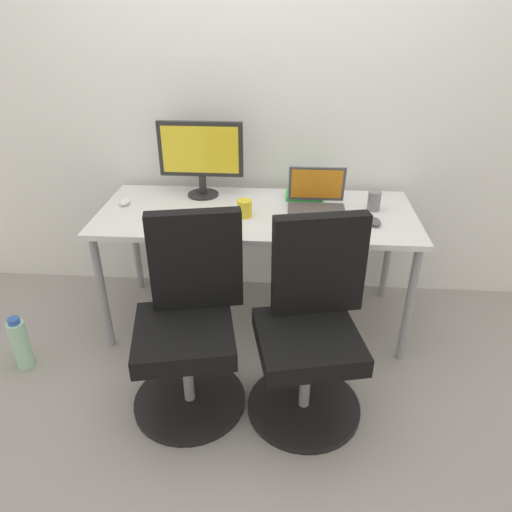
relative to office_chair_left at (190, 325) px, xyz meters
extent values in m
plane|color=gray|center=(0.26, 0.65, -0.42)|extent=(5.28, 5.28, 0.00)
cube|color=white|center=(0.26, 1.09, 0.88)|extent=(4.40, 0.04, 2.60)
cube|color=silver|center=(0.26, 0.65, 0.28)|extent=(1.72, 0.71, 0.03)
cylinder|color=gray|center=(-0.55, 0.35, -0.08)|extent=(0.04, 0.04, 0.69)
cylinder|color=gray|center=(1.08, 0.35, -0.08)|extent=(0.04, 0.04, 0.69)
cylinder|color=gray|center=(-0.55, 0.96, -0.08)|extent=(0.04, 0.04, 0.69)
cylinder|color=gray|center=(1.08, 0.96, -0.08)|extent=(0.04, 0.04, 0.69)
cylinder|color=black|center=(-0.01, -0.06, -0.41)|extent=(0.54, 0.54, 0.03)
cylinder|color=gray|center=(-0.01, -0.06, -0.22)|extent=(0.05, 0.05, 0.34)
cube|color=black|center=(-0.01, -0.06, -0.01)|extent=(0.52, 0.52, 0.09)
cube|color=black|center=(0.02, 0.12, 0.28)|extent=(0.43, 0.15, 0.48)
cylinder|color=black|center=(0.54, -0.06, -0.41)|extent=(0.54, 0.54, 0.03)
cylinder|color=gray|center=(0.54, -0.06, -0.22)|extent=(0.05, 0.05, 0.34)
cube|color=black|center=(0.54, -0.06, -0.01)|extent=(0.52, 0.52, 0.09)
cube|color=black|center=(0.58, 0.12, 0.28)|extent=(0.43, 0.16, 0.48)
cylinder|color=#A5D8B2|center=(-0.94, 0.14, -0.28)|extent=(0.09, 0.09, 0.28)
cylinder|color=#2D59B2|center=(-0.94, 0.14, -0.13)|extent=(0.06, 0.06, 0.03)
cylinder|color=#262626|center=(-0.07, 0.87, 0.30)|extent=(0.18, 0.18, 0.01)
cylinder|color=#262626|center=(-0.07, 0.87, 0.36)|extent=(0.04, 0.04, 0.11)
cube|color=#262626|center=(-0.07, 0.87, 0.57)|extent=(0.48, 0.03, 0.31)
cube|color=yellow|center=(-0.07, 0.85, 0.57)|extent=(0.43, 0.00, 0.26)
cube|color=#4C4C51|center=(0.59, 0.65, 0.30)|extent=(0.31, 0.22, 0.02)
cube|color=#4C4C51|center=(0.59, 0.78, 0.41)|extent=(0.31, 0.06, 0.21)
cube|color=orange|center=(0.59, 0.77, 0.42)|extent=(0.28, 0.04, 0.18)
cube|color=silver|center=(-0.11, 0.48, 0.30)|extent=(0.34, 0.12, 0.02)
cube|color=#2D2D2D|center=(0.57, 0.38, 0.30)|extent=(0.34, 0.12, 0.02)
ellipsoid|color=silver|center=(-0.48, 0.70, 0.31)|extent=(0.06, 0.10, 0.03)
ellipsoid|color=#515156|center=(0.88, 0.53, 0.31)|extent=(0.06, 0.10, 0.03)
cylinder|color=yellow|center=(0.20, 0.58, 0.34)|extent=(0.08, 0.08, 0.09)
cylinder|color=slate|center=(0.90, 0.72, 0.35)|extent=(0.07, 0.07, 0.10)
cube|color=green|center=(0.53, 0.88, 0.31)|extent=(0.21, 0.15, 0.03)
camera|label=1|loc=(0.43, -1.74, 1.33)|focal=33.47mm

